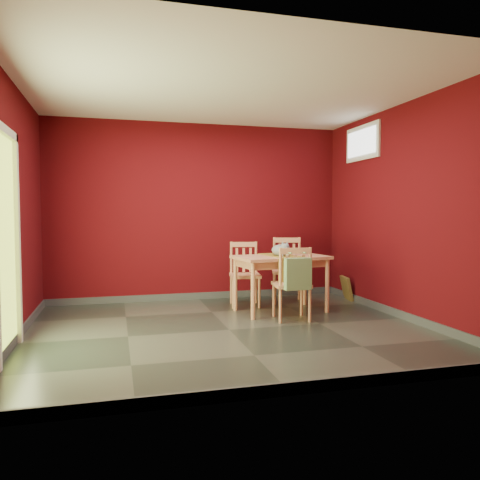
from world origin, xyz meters
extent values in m
plane|color=#2D342D|center=(0.00, 0.00, 0.00)|extent=(4.50, 4.50, 0.00)
plane|color=#4D080D|center=(0.00, 2.00, 1.35)|extent=(4.50, 0.00, 4.50)
plane|color=#4D080D|center=(0.00, -2.00, 1.35)|extent=(4.50, 0.00, 4.50)
plane|color=#4D080D|center=(-2.25, 0.00, 1.35)|extent=(0.00, 4.00, 4.00)
plane|color=#4D080D|center=(2.25, 0.00, 1.35)|extent=(0.00, 4.00, 4.00)
plane|color=white|center=(0.00, 0.00, 2.70)|extent=(4.50, 4.50, 0.00)
cube|color=#3F4244|center=(0.00, 1.99, 0.05)|extent=(4.50, 0.02, 0.10)
cube|color=#3F4244|center=(0.00, -1.99, 0.05)|extent=(4.50, 0.02, 0.10)
cube|color=#3F4244|center=(-2.24, 0.00, 0.05)|extent=(0.03, 4.00, 0.10)
cube|color=#3F4244|center=(2.24, 0.00, 0.05)|extent=(0.03, 4.00, 0.10)
cube|color=#B7D838|center=(-2.24, -0.40, 1.02)|extent=(0.02, 0.85, 2.05)
cube|color=white|center=(-2.21, 0.06, 1.06)|extent=(0.06, 0.08, 2.13)
cube|color=white|center=(-2.21, -0.40, 2.09)|extent=(0.06, 1.01, 0.08)
cube|color=white|center=(2.23, 1.00, 2.35)|extent=(0.03, 0.90, 0.50)
cube|color=white|center=(2.21, 1.00, 2.35)|extent=(0.02, 0.76, 0.36)
cube|color=silver|center=(1.60, 1.99, 0.30)|extent=(0.08, 0.02, 0.12)
cube|color=tan|center=(0.91, 0.79, 0.74)|extent=(1.30, 0.86, 0.04)
cube|color=tan|center=(0.91, 0.79, 0.67)|extent=(1.16, 0.73, 0.10)
cylinder|color=tan|center=(0.41, 0.43, 0.36)|extent=(0.06, 0.06, 0.72)
cylinder|color=tan|center=(0.33, 1.01, 0.36)|extent=(0.06, 0.06, 0.72)
cylinder|color=tan|center=(1.49, 0.57, 0.36)|extent=(0.06, 0.06, 0.72)
cylinder|color=tan|center=(1.41, 1.15, 0.36)|extent=(0.06, 0.06, 0.72)
cube|color=olive|center=(0.91, 0.79, 0.76)|extent=(0.45, 0.77, 0.01)
cube|color=olive|center=(0.91, 0.42, 0.57)|extent=(0.35, 0.06, 0.37)
cube|color=tan|center=(0.55, 1.29, 0.44)|extent=(0.49, 0.49, 0.04)
cylinder|color=tan|center=(0.34, 1.14, 0.21)|extent=(0.04, 0.04, 0.42)
cylinder|color=tan|center=(0.40, 1.50, 0.21)|extent=(0.04, 0.04, 0.42)
cylinder|color=tan|center=(0.70, 1.08, 0.21)|extent=(0.04, 0.04, 0.42)
cylinder|color=tan|center=(0.76, 1.44, 0.21)|extent=(0.04, 0.04, 0.42)
cylinder|color=tan|center=(0.40, 1.50, 0.69)|extent=(0.04, 0.04, 0.46)
cylinder|color=tan|center=(0.76, 1.44, 0.69)|extent=(0.04, 0.04, 0.46)
cube|color=tan|center=(0.58, 1.47, 0.87)|extent=(0.39, 0.10, 0.07)
cube|color=tan|center=(0.48, 1.49, 0.64)|extent=(0.04, 0.03, 0.36)
cube|color=tan|center=(0.58, 1.47, 0.64)|extent=(0.04, 0.03, 0.36)
cube|color=tan|center=(0.68, 1.46, 0.64)|extent=(0.04, 0.03, 0.36)
cube|color=tan|center=(1.24, 1.41, 0.46)|extent=(0.56, 0.56, 0.04)
cylinder|color=tan|center=(1.00, 1.28, 0.22)|extent=(0.04, 0.04, 0.44)
cylinder|color=tan|center=(1.12, 1.65, 0.22)|extent=(0.04, 0.04, 0.44)
cylinder|color=tan|center=(1.37, 1.17, 0.22)|extent=(0.04, 0.04, 0.44)
cylinder|color=tan|center=(1.48, 1.53, 0.22)|extent=(0.04, 0.04, 0.44)
cylinder|color=tan|center=(1.12, 1.65, 0.72)|extent=(0.04, 0.04, 0.48)
cylinder|color=tan|center=(1.48, 1.53, 0.72)|extent=(0.04, 0.04, 0.48)
cube|color=tan|center=(1.30, 1.59, 0.92)|extent=(0.40, 0.16, 0.07)
cube|color=tan|center=(1.20, 1.62, 0.68)|extent=(0.04, 0.03, 0.37)
cube|color=tan|center=(1.30, 1.59, 0.68)|extent=(0.04, 0.03, 0.37)
cube|color=tan|center=(1.40, 1.56, 0.68)|extent=(0.04, 0.03, 0.37)
cube|color=tan|center=(0.88, 0.31, 0.44)|extent=(0.48, 0.48, 0.04)
cylinder|color=tan|center=(1.08, 0.47, 0.21)|extent=(0.04, 0.04, 0.42)
cylinder|color=tan|center=(1.04, 0.10, 0.21)|extent=(0.04, 0.04, 0.42)
cylinder|color=tan|center=(0.72, 0.51, 0.21)|extent=(0.04, 0.04, 0.42)
cylinder|color=tan|center=(0.67, 0.15, 0.21)|extent=(0.04, 0.04, 0.42)
cylinder|color=tan|center=(1.04, 0.10, 0.69)|extent=(0.04, 0.04, 0.46)
cylinder|color=tan|center=(0.67, 0.15, 0.69)|extent=(0.04, 0.04, 0.46)
cube|color=tan|center=(0.86, 0.13, 0.88)|extent=(0.39, 0.08, 0.07)
cube|color=tan|center=(0.96, 0.11, 0.65)|extent=(0.04, 0.02, 0.36)
cube|color=tan|center=(0.86, 0.13, 0.65)|extent=(0.04, 0.02, 0.36)
cube|color=tan|center=(0.75, 0.14, 0.65)|extent=(0.04, 0.02, 0.36)
cube|color=#739962|center=(0.86, 0.05, 0.61)|extent=(0.32, 0.10, 0.38)
cylinder|color=#739962|center=(0.77, 0.11, 0.86)|extent=(0.02, 0.16, 0.02)
cylinder|color=#739962|center=(0.95, 0.11, 0.86)|extent=(0.02, 0.16, 0.02)
cube|color=brown|center=(2.19, 1.35, 0.18)|extent=(0.18, 0.37, 0.36)
cube|color=black|center=(2.19, 1.35, 0.18)|extent=(0.12, 0.26, 0.25)
camera|label=1|loc=(-1.24, -5.12, 1.33)|focal=35.00mm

